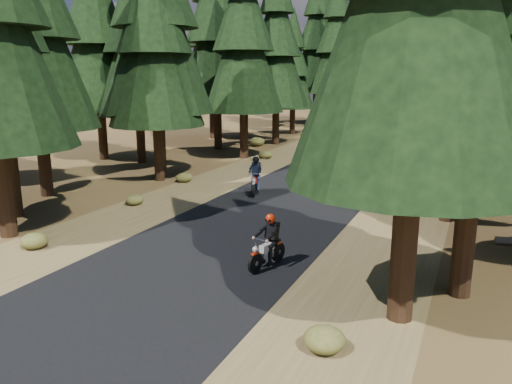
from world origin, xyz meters
TOP-DOWN VIEW (x-y plane):
  - ground at (0.00, 0.00)m, footprint 120.00×120.00m
  - road at (0.00, 5.00)m, footprint 6.00×100.00m
  - shoulder_l at (-4.60, 5.00)m, footprint 3.20×100.00m
  - shoulder_r at (4.60, 5.00)m, footprint 3.20×100.00m
  - pine_forest at (-0.02, 21.05)m, footprint 34.59×55.08m
  - log_near at (7.52, 9.98)m, footprint 3.45×3.77m
  - understory_shrubs at (1.03, 10.72)m, footprint 16.68×27.88m
  - rider_lead at (1.98, -2.19)m, footprint 0.83×1.69m
  - rider_follow at (-1.77, 5.40)m, footprint 1.04×1.88m

SIDE VIEW (x-z plane):
  - ground at x=0.00m, z-range 0.00..0.00m
  - shoulder_l at x=-4.60m, z-range 0.00..0.01m
  - shoulder_r at x=4.60m, z-range 0.00..0.01m
  - road at x=0.00m, z-range 0.00..0.01m
  - log_near at x=7.52m, z-range 0.00..0.32m
  - understory_shrubs at x=1.03m, z-range -0.06..0.64m
  - rider_lead at x=1.98m, z-range -0.24..1.21m
  - rider_follow at x=-1.77m, z-range -0.26..1.35m
  - pine_forest at x=-0.02m, z-range -0.27..16.05m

